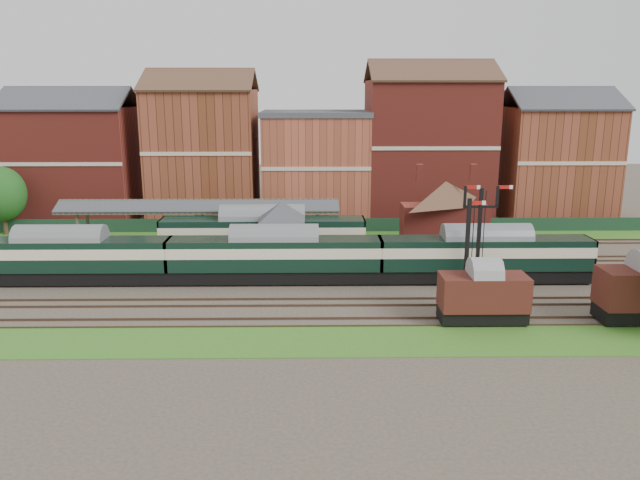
{
  "coord_description": "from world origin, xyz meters",
  "views": [
    {
      "loc": [
        -0.53,
        -47.69,
        15.1
      ],
      "look_at": [
        0.17,
        2.0,
        3.0
      ],
      "focal_mm": 35.0,
      "sensor_mm": 36.0,
      "label": 1
    }
  ],
  "objects_px": {
    "semaphore_bracket": "(480,233)",
    "dmu_train": "(275,255)",
    "platform_railcar": "(263,234)",
    "goods_van_a": "(483,294)",
    "signal_box": "(282,234)"
  },
  "relations": [
    {
      "from": "semaphore_bracket",
      "to": "dmu_train",
      "type": "distance_m",
      "value": 15.86
    },
    {
      "from": "dmu_train",
      "to": "goods_van_a",
      "type": "xyz_separation_m",
      "value": [
        14.17,
        -9.0,
        -0.31
      ]
    },
    {
      "from": "signal_box",
      "to": "platform_railcar",
      "type": "relative_size",
      "value": 0.33
    },
    {
      "from": "platform_railcar",
      "to": "dmu_train",
      "type": "bearing_deg",
      "value": -77.75
    },
    {
      "from": "dmu_train",
      "to": "goods_van_a",
      "type": "distance_m",
      "value": 16.79
    },
    {
      "from": "semaphore_bracket",
      "to": "dmu_train",
      "type": "bearing_deg",
      "value": 170.83
    },
    {
      "from": "signal_box",
      "to": "semaphore_bracket",
      "type": "xyz_separation_m",
      "value": [
        15.04,
        -5.75,
        1.44
      ]
    },
    {
      "from": "platform_railcar",
      "to": "goods_van_a",
      "type": "height_order",
      "value": "platform_railcar"
    },
    {
      "from": "dmu_train",
      "to": "platform_railcar",
      "type": "height_order",
      "value": "platform_railcar"
    },
    {
      "from": "signal_box",
      "to": "semaphore_bracket",
      "type": "height_order",
      "value": "semaphore_bracket"
    },
    {
      "from": "dmu_train",
      "to": "platform_railcar",
      "type": "xyz_separation_m",
      "value": [
        -1.41,
        6.5,
        0.17
      ]
    },
    {
      "from": "semaphore_bracket",
      "to": "goods_van_a",
      "type": "bearing_deg",
      "value": -101.4
    },
    {
      "from": "dmu_train",
      "to": "semaphore_bracket",
      "type": "bearing_deg",
      "value": -9.17
    },
    {
      "from": "signal_box",
      "to": "semaphore_bracket",
      "type": "bearing_deg",
      "value": -20.92
    },
    {
      "from": "platform_railcar",
      "to": "goods_van_a",
      "type": "bearing_deg",
      "value": -44.84
    }
  ]
}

